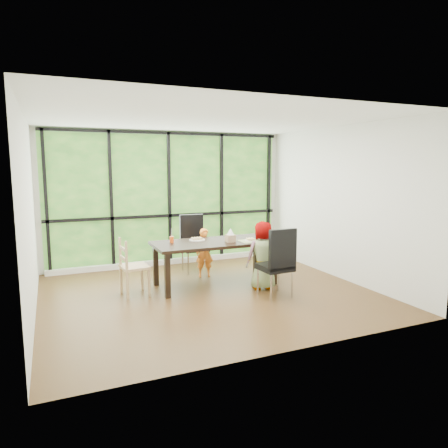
{
  "coord_description": "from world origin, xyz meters",
  "views": [
    {
      "loc": [
        -2.24,
        -5.82,
        2.01
      ],
      "look_at": [
        0.4,
        0.3,
        1.05
      ],
      "focal_mm": 32.61,
      "sensor_mm": 36.0,
      "label": 1
    }
  ],
  "objects_px": {
    "chair_end_beech": "(135,267)",
    "child_toddler": "(205,253)",
    "plate_far": "(197,240)",
    "chair_window_leather": "(195,244)",
    "green_cup": "(270,237)",
    "dining_table": "(216,263)",
    "plate_near": "(251,240)",
    "tissue_box": "(230,238)",
    "chair_interior_leather": "(275,262)",
    "child_older": "(264,255)",
    "orange_cup": "(172,240)"
  },
  "relations": [
    {
      "from": "chair_end_beech",
      "to": "child_toddler",
      "type": "distance_m",
      "value": 1.5
    },
    {
      "from": "plate_far",
      "to": "chair_window_leather",
      "type": "bearing_deg",
      "value": 73.96
    },
    {
      "from": "child_toddler",
      "to": "green_cup",
      "type": "relative_size",
      "value": 8.43
    },
    {
      "from": "dining_table",
      "to": "chair_window_leather",
      "type": "height_order",
      "value": "chair_window_leather"
    },
    {
      "from": "plate_near",
      "to": "tissue_box",
      "type": "relative_size",
      "value": 1.46
    },
    {
      "from": "chair_interior_leather",
      "to": "chair_end_beech",
      "type": "distance_m",
      "value": 2.18
    },
    {
      "from": "chair_end_beech",
      "to": "plate_near",
      "type": "bearing_deg",
      "value": -100.94
    },
    {
      "from": "chair_end_beech",
      "to": "green_cup",
      "type": "bearing_deg",
      "value": -102.1
    },
    {
      "from": "dining_table",
      "to": "child_older",
      "type": "distance_m",
      "value": 0.83
    },
    {
      "from": "tissue_box",
      "to": "dining_table",
      "type": "bearing_deg",
      "value": 142.1
    },
    {
      "from": "dining_table",
      "to": "tissue_box",
      "type": "bearing_deg",
      "value": -37.9
    },
    {
      "from": "chair_window_leather",
      "to": "child_toddler",
      "type": "distance_m",
      "value": 0.4
    },
    {
      "from": "plate_far",
      "to": "child_older",
      "type": "bearing_deg",
      "value": -38.61
    },
    {
      "from": "orange_cup",
      "to": "dining_table",
      "type": "bearing_deg",
      "value": -13.25
    },
    {
      "from": "chair_window_leather",
      "to": "orange_cup",
      "type": "bearing_deg",
      "value": -129.02
    },
    {
      "from": "child_older",
      "to": "plate_far",
      "type": "distance_m",
      "value": 1.16
    },
    {
      "from": "chair_interior_leather",
      "to": "green_cup",
      "type": "relative_size",
      "value": 10.26
    },
    {
      "from": "plate_near",
      "to": "chair_end_beech",
      "type": "bearing_deg",
      "value": 174.7
    },
    {
      "from": "chair_window_leather",
      "to": "plate_near",
      "type": "xyz_separation_m",
      "value": [
        0.6,
        -1.15,
        0.22
      ]
    },
    {
      "from": "plate_near",
      "to": "tissue_box",
      "type": "distance_m",
      "value": 0.36
    },
    {
      "from": "dining_table",
      "to": "plate_far",
      "type": "relative_size",
      "value": 7.76
    },
    {
      "from": "chair_window_leather",
      "to": "plate_near",
      "type": "bearing_deg",
      "value": -60.59
    },
    {
      "from": "child_toddler",
      "to": "chair_window_leather",
      "type": "bearing_deg",
      "value": 111.65
    },
    {
      "from": "orange_cup",
      "to": "chair_end_beech",
      "type": "bearing_deg",
      "value": -163.96
    },
    {
      "from": "plate_near",
      "to": "orange_cup",
      "type": "height_order",
      "value": "orange_cup"
    },
    {
      "from": "chair_end_beech",
      "to": "orange_cup",
      "type": "xyz_separation_m",
      "value": [
        0.66,
        0.19,
        0.35
      ]
    },
    {
      "from": "plate_far",
      "to": "orange_cup",
      "type": "height_order",
      "value": "orange_cup"
    },
    {
      "from": "chair_end_beech",
      "to": "tissue_box",
      "type": "relative_size",
      "value": 6.37
    },
    {
      "from": "child_older",
      "to": "plate_far",
      "type": "xyz_separation_m",
      "value": [
        -0.89,
        0.71,
        0.2
      ]
    },
    {
      "from": "child_older",
      "to": "orange_cup",
      "type": "xyz_separation_m",
      "value": [
        -1.34,
        0.69,
        0.24
      ]
    },
    {
      "from": "chair_window_leather",
      "to": "child_toddler",
      "type": "relative_size",
      "value": 1.22
    },
    {
      "from": "chair_window_leather",
      "to": "child_older",
      "type": "bearing_deg",
      "value": -63.71
    },
    {
      "from": "child_toddler",
      "to": "orange_cup",
      "type": "bearing_deg",
      "value": -137.89
    },
    {
      "from": "orange_cup",
      "to": "green_cup",
      "type": "height_order",
      "value": "same"
    },
    {
      "from": "plate_near",
      "to": "green_cup",
      "type": "height_order",
      "value": "green_cup"
    },
    {
      "from": "plate_far",
      "to": "dining_table",
      "type": "bearing_deg",
      "value": -35.1
    },
    {
      "from": "chair_interior_leather",
      "to": "child_older",
      "type": "distance_m",
      "value": 0.41
    },
    {
      "from": "plate_far",
      "to": "green_cup",
      "type": "distance_m",
      "value": 1.24
    },
    {
      "from": "dining_table",
      "to": "plate_far",
      "type": "height_order",
      "value": "plate_far"
    },
    {
      "from": "orange_cup",
      "to": "green_cup",
      "type": "distance_m",
      "value": 1.67
    },
    {
      "from": "plate_far",
      "to": "orange_cup",
      "type": "bearing_deg",
      "value": -177.36
    },
    {
      "from": "child_toddler",
      "to": "plate_far",
      "type": "relative_size",
      "value": 3.27
    },
    {
      "from": "chair_end_beech",
      "to": "dining_table",
      "type": "bearing_deg",
      "value": -94.86
    },
    {
      "from": "chair_interior_leather",
      "to": "plate_far",
      "type": "distance_m",
      "value": 1.44
    },
    {
      "from": "orange_cup",
      "to": "green_cup",
      "type": "xyz_separation_m",
      "value": [
        1.6,
        -0.45,
        -0.0
      ]
    },
    {
      "from": "child_older",
      "to": "plate_near",
      "type": "xyz_separation_m",
      "value": [
        -0.07,
        0.32,
        0.2
      ]
    },
    {
      "from": "dining_table",
      "to": "chair_interior_leather",
      "type": "relative_size",
      "value": 1.95
    },
    {
      "from": "child_older",
      "to": "plate_near",
      "type": "bearing_deg",
      "value": -68.67
    },
    {
      "from": "chair_end_beech",
      "to": "plate_far",
      "type": "xyz_separation_m",
      "value": [
        1.11,
        0.21,
        0.31
      ]
    },
    {
      "from": "chair_end_beech",
      "to": "child_older",
      "type": "relative_size",
      "value": 0.8
    }
  ]
}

